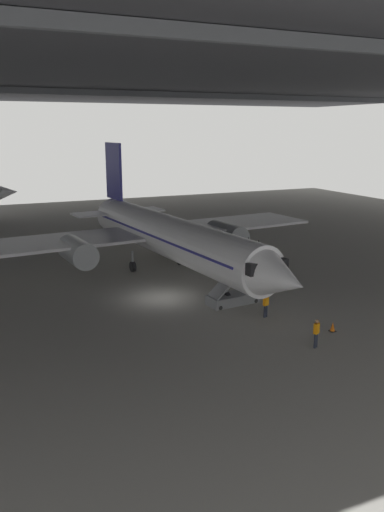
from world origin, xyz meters
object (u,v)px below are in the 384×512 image
object	(u,v)px
crew_worker_by_stairs	(266,304)
boarding_stairs	(234,294)
airplane_main	(166,235)
crew_worker_near_nose	(316,332)
traffic_cone_orange	(333,327)
baggage_tug	(173,244)

from	to	relation	value
crew_worker_by_stairs	boarding_stairs	bearing A→B (deg)	100.10
airplane_main	crew_worker_near_nose	distance (m)	18.14
airplane_main	traffic_cone_orange	distance (m)	17.18
crew_worker_near_nose	baggage_tug	world-z (taller)	crew_worker_near_nose
boarding_stairs	traffic_cone_orange	xyz separation A→B (m)	(3.01, -7.06, -0.43)
crew_worker_near_nose	traffic_cone_orange	bearing A→B (deg)	32.55
boarding_stairs	traffic_cone_orange	size ratio (longest dim) A/B	7.48
boarding_stairs	crew_worker_by_stairs	distance (m)	3.35
boarding_stairs	crew_worker_by_stairs	world-z (taller)	boarding_stairs
baggage_tug	crew_worker_near_nose	bearing A→B (deg)	-94.11
airplane_main	boarding_stairs	xyz separation A→B (m)	(1.44, -9.26, -2.58)
airplane_main	traffic_cone_orange	bearing A→B (deg)	-74.73
crew_worker_near_nose	baggage_tug	bearing A→B (deg)	85.89
airplane_main	crew_worker_near_nose	xyz separation A→B (m)	(2.01, -17.88, -2.33)
crew_worker_near_nose	traffic_cone_orange	distance (m)	2.98
baggage_tug	traffic_cone_orange	bearing A→B (deg)	-88.65
airplane_main	baggage_tug	bearing A→B (deg)	64.49
airplane_main	boarding_stairs	size ratio (longest dim) A/B	7.49
traffic_cone_orange	boarding_stairs	bearing A→B (deg)	113.13
crew_worker_near_nose	traffic_cone_orange	xyz separation A→B (m)	(2.44, 1.56, -0.67)
airplane_main	crew_worker_by_stairs	xyz separation A→B (m)	(2.03, -12.55, -2.38)
baggage_tug	airplane_main	bearing A→B (deg)	-115.51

